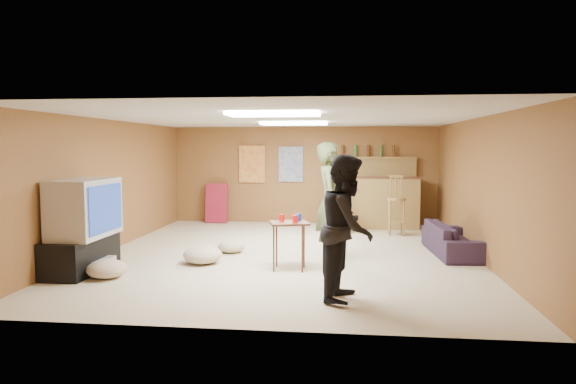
# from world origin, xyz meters

# --- Properties ---
(ground) EXTENTS (7.00, 7.00, 0.00)m
(ground) POSITION_xyz_m (0.00, 0.00, 0.00)
(ground) COLOR #C1B293
(ground) RESTS_ON ground
(ceiling) EXTENTS (6.00, 7.00, 0.02)m
(ceiling) POSITION_xyz_m (0.00, 0.00, 2.20)
(ceiling) COLOR silver
(ceiling) RESTS_ON ground
(wall_back) EXTENTS (6.00, 0.02, 2.20)m
(wall_back) POSITION_xyz_m (0.00, 3.50, 1.10)
(wall_back) COLOR brown
(wall_back) RESTS_ON ground
(wall_front) EXTENTS (6.00, 0.02, 2.20)m
(wall_front) POSITION_xyz_m (0.00, -3.50, 1.10)
(wall_front) COLOR brown
(wall_front) RESTS_ON ground
(wall_left) EXTENTS (0.02, 7.00, 2.20)m
(wall_left) POSITION_xyz_m (-3.00, 0.00, 1.10)
(wall_left) COLOR brown
(wall_left) RESTS_ON ground
(wall_right) EXTENTS (0.02, 7.00, 2.20)m
(wall_right) POSITION_xyz_m (3.00, 0.00, 1.10)
(wall_right) COLOR brown
(wall_right) RESTS_ON ground
(tv_stand) EXTENTS (0.55, 1.30, 0.50)m
(tv_stand) POSITION_xyz_m (-2.72, -1.50, 0.25)
(tv_stand) COLOR black
(tv_stand) RESTS_ON ground
(dvd_box) EXTENTS (0.35, 0.50, 0.08)m
(dvd_box) POSITION_xyz_m (-2.50, -1.50, 0.15)
(dvd_box) COLOR #B2B2B7
(dvd_box) RESTS_ON tv_stand
(tv_body) EXTENTS (0.60, 1.10, 0.80)m
(tv_body) POSITION_xyz_m (-2.65, -1.50, 0.90)
(tv_body) COLOR #B2B2B7
(tv_body) RESTS_ON tv_stand
(tv_screen) EXTENTS (0.02, 0.95, 0.65)m
(tv_screen) POSITION_xyz_m (-2.34, -1.50, 0.90)
(tv_screen) COLOR navy
(tv_screen) RESTS_ON tv_body
(bar_counter) EXTENTS (2.00, 0.60, 1.10)m
(bar_counter) POSITION_xyz_m (1.50, 2.95, 0.55)
(bar_counter) COLOR olive
(bar_counter) RESTS_ON ground
(bar_lip) EXTENTS (2.10, 0.12, 0.05)m
(bar_lip) POSITION_xyz_m (1.50, 2.70, 1.10)
(bar_lip) COLOR #432315
(bar_lip) RESTS_ON bar_counter
(bar_shelf) EXTENTS (2.00, 0.18, 0.05)m
(bar_shelf) POSITION_xyz_m (1.50, 3.40, 1.50)
(bar_shelf) COLOR olive
(bar_shelf) RESTS_ON bar_backing
(bar_backing) EXTENTS (2.00, 0.14, 0.60)m
(bar_backing) POSITION_xyz_m (1.50, 3.42, 1.20)
(bar_backing) COLOR olive
(bar_backing) RESTS_ON bar_counter
(poster_left) EXTENTS (0.60, 0.03, 0.85)m
(poster_left) POSITION_xyz_m (-1.20, 3.46, 1.35)
(poster_left) COLOR #BF3F26
(poster_left) RESTS_ON wall_back
(poster_right) EXTENTS (0.55, 0.03, 0.80)m
(poster_right) POSITION_xyz_m (-0.30, 3.46, 1.35)
(poster_right) COLOR #334C99
(poster_right) RESTS_ON wall_back
(folding_chair_stack) EXTENTS (0.50, 0.26, 0.91)m
(folding_chair_stack) POSITION_xyz_m (-2.00, 3.30, 0.45)
(folding_chair_stack) COLOR maroon
(folding_chair_stack) RESTS_ON ground
(ceiling_panel_front) EXTENTS (1.20, 0.60, 0.04)m
(ceiling_panel_front) POSITION_xyz_m (0.00, -1.50, 2.17)
(ceiling_panel_front) COLOR white
(ceiling_panel_front) RESTS_ON ceiling
(ceiling_panel_back) EXTENTS (1.20, 0.60, 0.04)m
(ceiling_panel_back) POSITION_xyz_m (0.00, 1.20, 2.17)
(ceiling_panel_back) COLOR white
(ceiling_panel_back) RESTS_ON ceiling
(person_olive) EXTENTS (0.44, 0.67, 1.81)m
(person_olive) POSITION_xyz_m (0.72, -0.42, 0.91)
(person_olive) COLOR #525F37
(person_olive) RESTS_ON ground
(person_black) EXTENTS (0.78, 0.92, 1.66)m
(person_black) POSITION_xyz_m (0.97, -2.37, 0.83)
(person_black) COLOR black
(person_black) RESTS_ON ground
(sofa) EXTENTS (0.78, 1.75, 0.50)m
(sofa) POSITION_xyz_m (2.70, 0.29, 0.25)
(sofa) COLOR black
(sofa) RESTS_ON ground
(tray_table) EXTENTS (0.62, 0.55, 0.69)m
(tray_table) POSITION_xyz_m (0.16, -1.06, 0.34)
(tray_table) COLOR #432315
(tray_table) RESTS_ON ground
(cup_red_near) EXTENTS (0.10, 0.10, 0.11)m
(cup_red_near) POSITION_xyz_m (0.05, -1.02, 0.74)
(cup_red_near) COLOR red
(cup_red_near) RESTS_ON tray_table
(cup_red_far) EXTENTS (0.11, 0.11, 0.11)m
(cup_red_far) POSITION_xyz_m (0.25, -1.13, 0.74)
(cup_red_far) COLOR red
(cup_red_far) RESTS_ON tray_table
(cup_blue) EXTENTS (0.09, 0.09, 0.10)m
(cup_blue) POSITION_xyz_m (0.28, -0.93, 0.74)
(cup_blue) COLOR navy
(cup_blue) RESTS_ON tray_table
(bar_stool_left) EXTENTS (0.44, 0.44, 1.12)m
(bar_stool_left) POSITION_xyz_m (0.86, 2.17, 0.56)
(bar_stool_left) COLOR olive
(bar_stool_left) RESTS_ON ground
(bar_stool_right) EXTENTS (0.44, 0.44, 1.16)m
(bar_stool_right) POSITION_xyz_m (1.95, 2.03, 0.58)
(bar_stool_right) COLOR olive
(bar_stool_right) RESTS_ON ground
(cushion_near_tv) EXTENTS (0.76, 0.76, 0.26)m
(cushion_near_tv) POSITION_xyz_m (-1.18, -0.81, 0.13)
(cushion_near_tv) COLOR tan
(cushion_near_tv) RESTS_ON ground
(cushion_mid) EXTENTS (0.45, 0.45, 0.20)m
(cushion_mid) POSITION_xyz_m (-0.93, 0.03, 0.10)
(cushion_mid) COLOR tan
(cushion_mid) RESTS_ON ground
(cushion_far) EXTENTS (0.55, 0.55, 0.24)m
(cushion_far) POSITION_xyz_m (-2.22, -1.78, 0.12)
(cushion_far) COLOR tan
(cushion_far) RESTS_ON ground
(bottle_row) EXTENTS (1.48, 0.08, 0.26)m
(bottle_row) POSITION_xyz_m (1.30, 3.38, 1.65)
(bottle_row) COLOR #3F7233
(bottle_row) RESTS_ON bar_shelf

